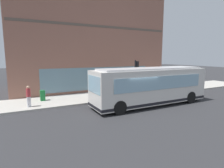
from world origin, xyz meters
The scene contains 9 objects.
ground centered at (0.00, 0.00, 0.00)m, with size 120.00×120.00×0.00m, color #2D2D30.
sidewalk_curb centered at (4.73, 0.00, 0.07)m, with size 4.27×40.00×0.15m, color #B2ADA3.
building_corner centered at (11.40, 0.00, 6.47)m, with size 9.12×17.69×12.95m.
city_bus_nearside centered at (0.19, -1.66, 1.55)m, with size 2.60×10.04×3.07m.
traffic_light_near_corner centered at (3.23, -2.33, 2.57)m, with size 0.32×0.49×3.47m.
fire_hydrant centered at (4.48, -1.56, 0.51)m, with size 0.35×0.35×0.74m.
pedestrian_near_hydrant centered at (5.65, -1.58, 1.04)m, with size 0.32×0.32×1.56m.
pedestrian_near_building_entrance centered at (3.49, 7.36, 1.09)m, with size 0.32×0.32×1.63m.
newspaper_vending_box centered at (5.15, 6.18, 0.60)m, with size 0.44×0.42×0.90m.
Camera 1 is at (-11.52, 7.98, 3.99)m, focal length 29.37 mm.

